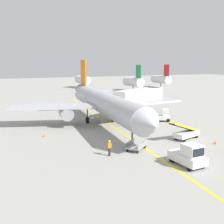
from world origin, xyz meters
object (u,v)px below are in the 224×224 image
object	(u,v)px
airliner	(103,103)
belt_loader_forward_hold	(186,133)
baggage_cart_loaded	(136,146)
ground_crew_marshaller	(109,147)
baggage_tug_near_wing	(164,116)
pushback_tug	(189,156)
jet_bridge	(143,96)
safety_cone_nose_right	(44,135)
safety_cone_nose_left	(215,142)

from	to	relation	value
airliner	belt_loader_forward_hold	size ratio (longest dim) A/B	6.85
baggage_cart_loaded	ground_crew_marshaller	world-z (taller)	ground_crew_marshaller
baggage_tug_near_wing	belt_loader_forward_hold	bearing A→B (deg)	-109.86
pushback_tug	ground_crew_marshaller	distance (m)	8.04
jet_bridge	belt_loader_forward_hold	distance (m)	17.74
baggage_tug_near_wing	safety_cone_nose_right	world-z (taller)	baggage_tug_near_wing
belt_loader_forward_hold	safety_cone_nose_left	bearing A→B (deg)	-63.05
pushback_tug	baggage_tug_near_wing	xyz separation A→B (m)	(9.55, 17.83, -0.07)
ground_crew_marshaller	safety_cone_nose_left	bearing A→B (deg)	-5.83
ground_crew_marshaller	safety_cone_nose_right	world-z (taller)	ground_crew_marshaller
jet_bridge	ground_crew_marshaller	bearing A→B (deg)	-128.58
pushback_tug	safety_cone_nose_left	distance (m)	8.81
airliner	baggage_tug_near_wing	size ratio (longest dim) A/B	12.98
safety_cone_nose_left	airliner	bearing A→B (deg)	116.49
baggage_tug_near_wing	safety_cone_nose_right	xyz separation A→B (m)	(-19.91, -1.56, -0.71)
belt_loader_forward_hold	baggage_cart_loaded	world-z (taller)	belt_loader_forward_hold
pushback_tug	belt_loader_forward_hold	bearing A→B (deg)	52.60
belt_loader_forward_hold	ground_crew_marshaller	xyz separation A→B (m)	(-11.57, -2.02, 0.13)
baggage_tug_near_wing	baggage_cart_loaded	bearing A→B (deg)	-135.33
belt_loader_forward_hold	safety_cone_nose_left	distance (m)	3.83
ground_crew_marshaller	safety_cone_nose_right	xyz separation A→B (m)	(-4.69, 10.56, -0.69)
safety_cone_nose_left	safety_cone_nose_right	size ratio (longest dim) A/B	1.00
ground_crew_marshaller	safety_cone_nose_right	size ratio (longest dim) A/B	3.86
airliner	baggage_cart_loaded	world-z (taller)	airliner
belt_loader_forward_hold	ground_crew_marshaller	bearing A→B (deg)	-170.10
airliner	ground_crew_marshaller	world-z (taller)	airliner
airliner	baggage_tug_near_wing	xyz separation A→B (m)	(9.85, -2.41, -2.49)
airliner	baggage_cart_loaded	bearing A→B (deg)	-97.21
baggage_cart_loaded	safety_cone_nose_left	distance (m)	9.88
jet_bridge	safety_cone_nose_right	xyz separation A→B (m)	(-19.96, -8.58, -3.32)
belt_loader_forward_hold	airliner	bearing A→B (deg)	116.37
airliner	ground_crew_marshaller	xyz separation A→B (m)	(-5.37, -14.54, -2.51)
belt_loader_forward_hold	safety_cone_nose_left	size ratio (longest dim) A/B	11.72
airliner	baggage_tug_near_wing	world-z (taller)	airliner
pushback_tug	jet_bridge	bearing A→B (deg)	68.86
pushback_tug	ground_crew_marshaller	xyz separation A→B (m)	(-5.66, 5.71, -0.08)
airliner	jet_bridge	distance (m)	10.93
baggage_cart_loaded	ground_crew_marshaller	distance (m)	3.69
ground_crew_marshaller	safety_cone_nose_left	distance (m)	13.37
belt_loader_forward_hold	baggage_cart_loaded	distance (m)	8.08
pushback_tug	safety_cone_nose_left	world-z (taller)	pushback_tug
belt_loader_forward_hold	ground_crew_marshaller	world-z (taller)	belt_loader_forward_hold
baggage_cart_loaded	ground_crew_marshaller	xyz separation A→B (m)	(-3.61, -0.65, 0.44)
baggage_cart_loaded	pushback_tug	bearing A→B (deg)	-72.07
airliner	baggage_cart_loaded	distance (m)	14.31
safety_cone_nose_right	baggage_tug_near_wing	bearing A→B (deg)	4.49
baggage_tug_near_wing	baggage_cart_loaded	xyz separation A→B (m)	(-11.61, -11.48, -0.46)
safety_cone_nose_left	baggage_tug_near_wing	bearing A→B (deg)	81.84
jet_bridge	ground_crew_marshaller	size ratio (longest dim) A/B	7.41
airliner	safety_cone_nose_left	size ratio (longest dim) A/B	80.32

